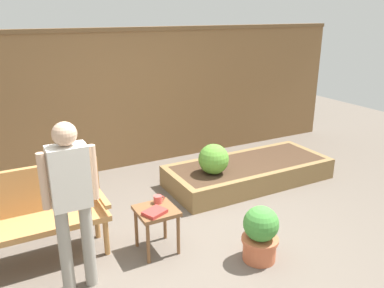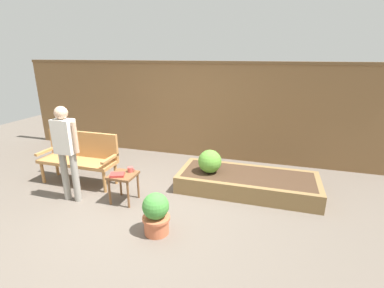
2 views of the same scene
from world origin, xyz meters
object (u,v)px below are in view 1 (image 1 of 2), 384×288
side_table (156,216)px  cup_on_table (158,199)px  garden_bench (29,210)px  potted_boxwood (260,233)px  shrub_near_bench (214,159)px  person_by_bench (71,194)px  book_on_table (155,212)px

side_table → cup_on_table: size_ratio=3.90×
garden_bench → side_table: (1.15, -0.45, -0.15)m
cup_on_table → potted_boxwood: (0.77, -0.75, -0.22)m
garden_bench → shrub_near_bench: (2.36, 0.42, -0.04)m
side_table → potted_boxwood: size_ratio=0.83×
shrub_near_bench → person_by_bench: (-2.06, -1.08, 0.43)m
book_on_table → person_by_bench: bearing=165.9°
side_table → book_on_table: (-0.05, -0.08, 0.10)m
shrub_near_bench → cup_on_table: bearing=-146.3°
garden_bench → person_by_bench: size_ratio=0.92×
garden_bench → side_table: garden_bench is taller
potted_boxwood → person_by_bench: bearing=165.7°
person_by_bench → potted_boxwood: bearing=-14.3°
person_by_bench → cup_on_table: bearing=19.2°
side_table → cup_on_table: 0.18m
book_on_table → person_by_bench: 0.91m
garden_bench → book_on_table: 1.22m
garden_bench → shrub_near_bench: bearing=10.2°
person_by_bench → shrub_near_bench: bearing=27.7°
side_table → potted_boxwood: potted_boxwood is taller
garden_bench → side_table: bearing=-21.6°
potted_boxwood → shrub_near_bench: shrub_near_bench is taller
potted_boxwood → garden_bench: bearing=151.3°
shrub_near_bench → garden_bench: bearing=-169.8°
cup_on_table → book_on_table: bearing=-121.6°
cup_on_table → shrub_near_bench: bearing=33.7°
garden_bench → book_on_table: size_ratio=6.72×
shrub_near_bench → book_on_table: bearing=-142.7°
side_table → potted_boxwood: bearing=-37.0°
side_table → garden_bench: bearing=158.4°
person_by_bench → book_on_table: bearing=8.5°
side_table → book_on_table: book_on_table is taller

